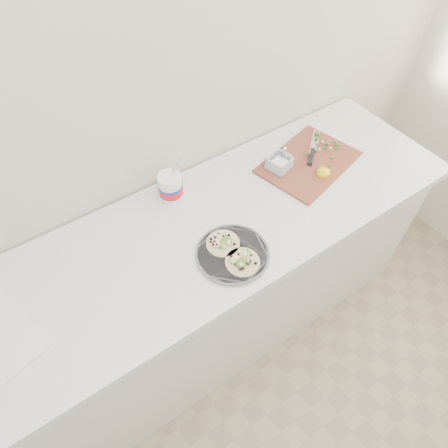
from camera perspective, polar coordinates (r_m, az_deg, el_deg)
counter at (r=1.91m, az=-5.46°, el=-10.37°), size 2.44×0.66×0.90m
taco_plate at (r=1.46m, az=1.24°, el=-4.08°), size 0.27×0.27×0.04m
tub at (r=1.63m, az=-7.58°, el=5.53°), size 0.10×0.10×0.22m
cutboard at (r=1.84m, az=11.67°, el=8.94°), size 0.49×0.39×0.07m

